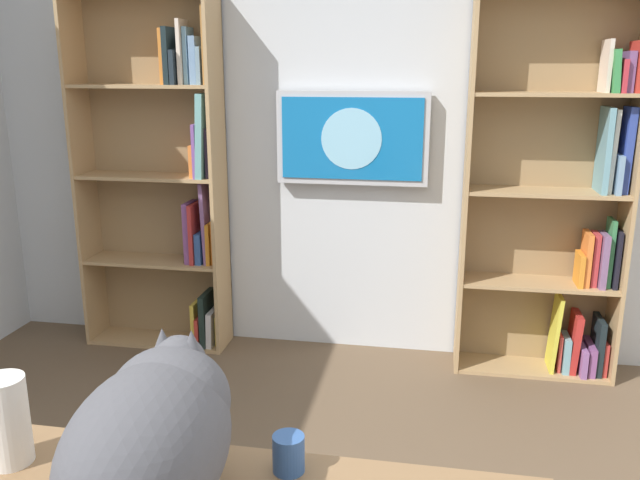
{
  "coord_description": "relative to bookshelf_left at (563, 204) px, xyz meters",
  "views": [
    {
      "loc": [
        -0.56,
        1.64,
        1.72
      ],
      "look_at": [
        -0.08,
        -1.01,
        1.01
      ],
      "focal_mm": 36.47,
      "sensor_mm": 36.0,
      "label": 1
    }
  ],
  "objects": [
    {
      "name": "wall_back",
      "position": [
        1.26,
        -0.16,
        0.36
      ],
      "size": [
        4.52,
        0.06,
        2.7
      ],
      "primitive_type": "cube",
      "color": "silver",
      "rests_on": "ground"
    },
    {
      "name": "bookshelf_left",
      "position": [
        0.0,
        0.0,
        0.0
      ],
      "size": [
        0.88,
        0.28,
        2.12
      ],
      "color": "tan",
      "rests_on": "ground"
    },
    {
      "name": "bookshelf_right",
      "position": [
        2.32,
        0.0,
        0.08
      ],
      "size": [
        0.89,
        0.28,
        2.16
      ],
      "color": "tan",
      "rests_on": "ground"
    },
    {
      "name": "wall_mounted_tv",
      "position": [
        1.19,
        -0.08,
        0.33
      ],
      "size": [
        0.89,
        0.07,
        0.54
      ],
      "color": "#B7B7BC"
    },
    {
      "name": "cat",
      "position": [
        1.28,
        2.51,
        -0.05
      ],
      "size": [
        0.34,
        0.67,
        0.37
      ],
      "color": "#4C4C51",
      "rests_on": "desk"
    },
    {
      "name": "paper_towel_roll",
      "position": [
        1.73,
        2.42,
        -0.12
      ],
      "size": [
        0.11,
        0.11,
        0.23
      ],
      "primitive_type": "cylinder",
      "color": "white",
      "rests_on": "desk"
    },
    {
      "name": "coffee_mug",
      "position": [
        1.02,
        2.33,
        -0.19
      ],
      "size": [
        0.08,
        0.08,
        0.1
      ],
      "primitive_type": "cylinder",
      "color": "#335999",
      "rests_on": "desk"
    }
  ]
}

